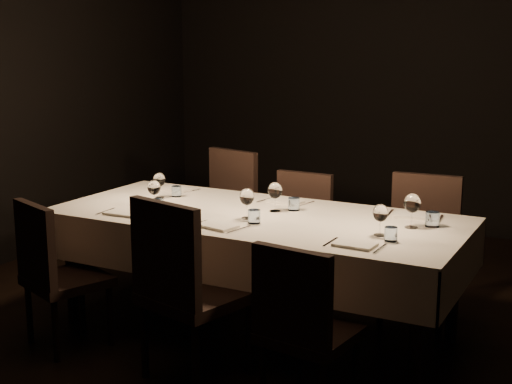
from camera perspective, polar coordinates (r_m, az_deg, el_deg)
The scene contains 14 objects.
room at distance 4.23m, azimuth -0.00°, elevation 7.97°, with size 5.01×6.01×3.01m.
dining_table at distance 4.36m, azimuth -0.00°, elevation -2.74°, with size 2.52×1.12×0.76m.
chair_near_left at distance 4.34m, azimuth -15.89°, elevation -5.86°, with size 0.55×0.55×0.90m.
place_setting_near_left at distance 4.49m, azimuth -8.81°, elevation -0.58°, with size 0.31×0.40×0.17m.
chair_near_center at distance 3.78m, azimuth -5.79°, elevation -7.30°, with size 0.58×0.58×1.01m.
place_setting_near_center at distance 4.13m, azimuth -1.31°, elevation -1.46°, with size 0.34×0.40×0.18m.
chair_near_right at distance 3.45m, azimuth 3.69°, elevation -10.29°, with size 0.46×0.46×0.87m.
place_setting_near_right at distance 3.82m, azimuth 9.52°, elevation -2.81°, with size 0.31×0.40×0.17m.
chair_far_left at distance 5.47m, azimuth -2.69°, elevation -1.35°, with size 0.57×0.57×0.98m.
place_setting_far_left at distance 4.91m, azimuth -7.03°, elevation 0.51°, with size 0.32×0.39×0.17m.
chair_far_center at distance 5.06m, azimuth 3.36°, elevation -2.97°, with size 0.44×0.44×0.88m.
place_setting_far_center at distance 4.48m, azimuth 2.14°, elevation -0.42°, with size 0.35×0.41×0.18m.
chair_far_right at distance 4.78m, azimuth 13.07°, elevation -3.82°, with size 0.48×0.48×0.94m.
place_setting_far_right at distance 4.19m, azimuth 12.79°, elevation -1.49°, with size 0.37×0.42×0.20m.
Camera 1 is at (1.97, -3.73, 1.78)m, focal length 50.00 mm.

